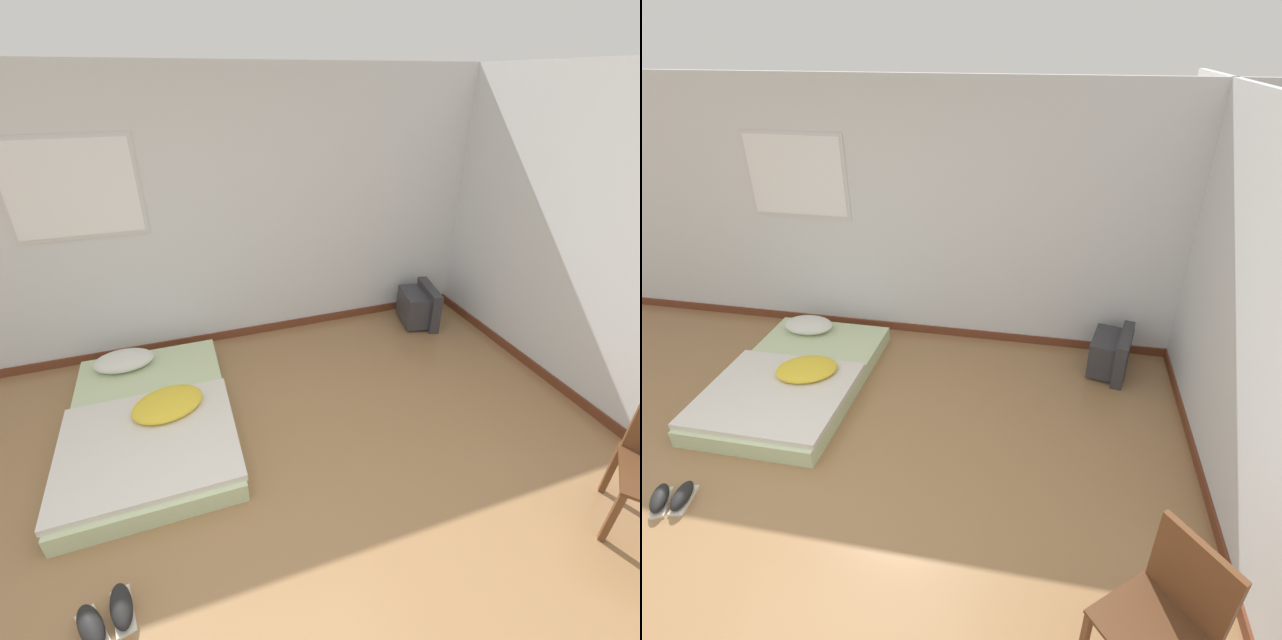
{
  "view_description": "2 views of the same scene",
  "coord_description": "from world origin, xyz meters",
  "views": [
    {
      "loc": [
        -0.17,
        -1.24,
        2.48
      ],
      "look_at": [
        0.99,
        2.09,
        0.47
      ],
      "focal_mm": 24.0,
      "sensor_mm": 36.0,
      "label": 1
    },
    {
      "loc": [
        1.64,
        -1.78,
        2.88
      ],
      "look_at": [
        0.89,
        2.13,
        0.61
      ],
      "focal_mm": 28.0,
      "sensor_mm": 36.0,
      "label": 2
    }
  ],
  "objects": [
    {
      "name": "wooden_chair",
      "position": [
        2.36,
        -0.24,
        0.52
      ],
      "size": [
        0.64,
        0.64,
        0.91
      ],
      "color": "brown",
      "rests_on": "ground_plane"
    },
    {
      "name": "sneaker_pair",
      "position": [
        -0.83,
        0.22,
        0.05
      ],
      "size": [
        0.32,
        0.33,
        0.1
      ],
      "color": "silver",
      "rests_on": "ground_plane"
    },
    {
      "name": "ground_plane",
      "position": [
        0.0,
        0.0,
        0.0
      ],
      "size": [
        20.0,
        20.0,
        0.0
      ],
      "primitive_type": "plane",
      "color": "#997047"
    },
    {
      "name": "wall_back",
      "position": [
        -0.01,
        2.85,
        1.29
      ],
      "size": [
        8.19,
        0.08,
        2.6
      ],
      "color": "silver",
      "rests_on": "ground_plane"
    },
    {
      "name": "crt_tv",
      "position": [
        2.31,
        2.44,
        0.21
      ],
      "size": [
        0.45,
        0.57,
        0.45
      ],
      "color": "#333338",
      "rests_on": "ground_plane"
    },
    {
      "name": "mattress_bed",
      "position": [
        -0.6,
        1.63,
        0.11
      ],
      "size": [
        1.24,
        1.9,
        0.3
      ],
      "color": "beige",
      "rests_on": "ground_plane"
    }
  ]
}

